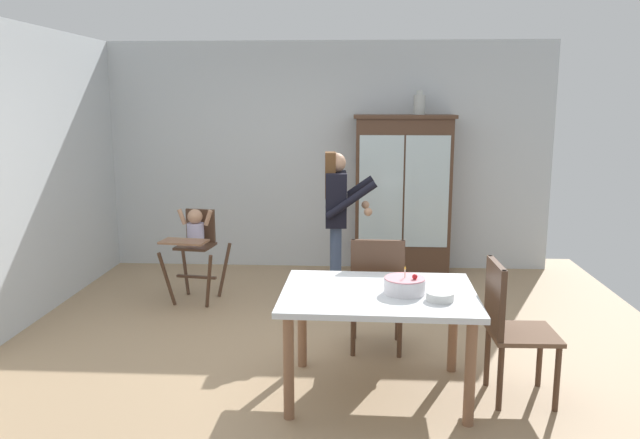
# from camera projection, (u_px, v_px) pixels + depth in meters

# --- Properties ---
(ground_plane) EXTENTS (6.24, 6.24, 0.00)m
(ground_plane) POSITION_uv_depth(u_px,v_px,m) (311.00, 347.00, 5.22)
(ground_plane) COLOR tan
(wall_back) EXTENTS (5.32, 0.06, 2.70)m
(wall_back) POSITION_uv_depth(u_px,v_px,m) (326.00, 157.00, 7.54)
(wall_back) COLOR silver
(wall_back) RESTS_ON ground_plane
(china_cabinet) EXTENTS (1.15, 0.48, 1.86)m
(china_cabinet) POSITION_uv_depth(u_px,v_px,m) (402.00, 195.00, 7.31)
(china_cabinet) COLOR #4C3323
(china_cabinet) RESTS_ON ground_plane
(ceramic_vase) EXTENTS (0.13, 0.13, 0.27)m
(ceramic_vase) POSITION_uv_depth(u_px,v_px,m) (419.00, 104.00, 7.11)
(ceramic_vase) COLOR #B2B7B2
(ceramic_vase) RESTS_ON china_cabinet
(high_chair_with_toddler) EXTENTS (0.65, 0.74, 0.95)m
(high_chair_with_toddler) POSITION_uv_depth(u_px,v_px,m) (195.00, 238.00, 6.32)
(high_chair_with_toddler) COLOR #4C3323
(high_chair_with_toddler) RESTS_ON ground_plane
(adult_person) EXTENTS (0.51, 0.50, 1.53)m
(adult_person) POSITION_uv_depth(u_px,v_px,m) (337.00, 210.00, 6.10)
(adult_person) COLOR #3D4C6B
(adult_person) RESTS_ON ground_plane
(dining_table) EXTENTS (1.34, 1.02, 0.74)m
(dining_table) POSITION_uv_depth(u_px,v_px,m) (378.00, 305.00, 4.30)
(dining_table) COLOR silver
(dining_table) RESTS_ON ground_plane
(birthday_cake) EXTENTS (0.28, 0.28, 0.19)m
(birthday_cake) POSITION_uv_depth(u_px,v_px,m) (405.00, 285.00, 4.23)
(birthday_cake) COLOR white
(birthday_cake) RESTS_ON dining_table
(serving_bowl) EXTENTS (0.18, 0.18, 0.05)m
(serving_bowl) POSITION_uv_depth(u_px,v_px,m) (440.00, 296.00, 4.08)
(serving_bowl) COLOR silver
(serving_bowl) RESTS_ON dining_table
(dining_chair_far_side) EXTENTS (0.45, 0.45, 0.96)m
(dining_chair_far_side) POSITION_uv_depth(u_px,v_px,m) (377.00, 287.00, 5.02)
(dining_chair_far_side) COLOR #4C3323
(dining_chair_far_side) RESTS_ON ground_plane
(dining_chair_right_end) EXTENTS (0.45, 0.45, 0.96)m
(dining_chair_right_end) POSITION_uv_depth(u_px,v_px,m) (508.00, 321.00, 4.25)
(dining_chair_right_end) COLOR #4C3323
(dining_chair_right_end) RESTS_ON ground_plane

